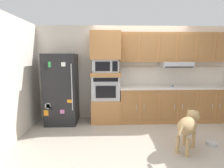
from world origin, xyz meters
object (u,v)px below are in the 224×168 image
object	(u,v)px
microwave	(106,66)
refrigerator	(62,89)
screwdriver	(173,86)
dog	(188,125)
dog_food_bowl	(212,143)
built_in_oven	(106,87)

from	to	relation	value
microwave	refrigerator	bearing A→B (deg)	-176.53
microwave	screwdriver	world-z (taller)	microwave
screwdriver	microwave	bearing A→B (deg)	178.76
microwave	screwdriver	size ratio (longest dim) A/B	3.93
screwdriver	refrigerator	bearing A→B (deg)	-179.41
refrigerator	microwave	world-z (taller)	refrigerator
screwdriver	dog	distance (m)	1.55
dog_food_bowl	built_in_oven	bearing A→B (deg)	145.93
built_in_oven	screwdriver	distance (m)	1.76
dog	refrigerator	bearing A→B (deg)	102.30
screwdriver	dog_food_bowl	distance (m)	1.65
dog	dog_food_bowl	world-z (taller)	dog
dog	dog_food_bowl	distance (m)	0.70
built_in_oven	dog	world-z (taller)	built_in_oven
screwdriver	dog	xyz separation A→B (m)	(-0.25, -1.46, -0.47)
refrigerator	dog_food_bowl	distance (m)	3.53
built_in_oven	dog	xyz separation A→B (m)	(1.51, -1.50, -0.44)
microwave	dog_food_bowl	distance (m)	2.86
refrigerator	built_in_oven	xyz separation A→B (m)	(1.12, 0.07, 0.02)
dog_food_bowl	dog	bearing A→B (deg)	-168.24
dog	dog_food_bowl	bearing A→B (deg)	-37.35
refrigerator	dog	size ratio (longest dim) A/B	2.20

